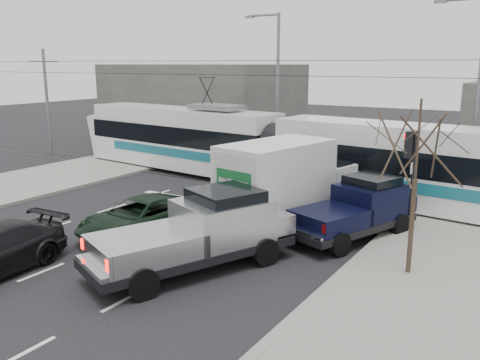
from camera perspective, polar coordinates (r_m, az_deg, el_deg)
The scene contains 14 objects.
ground at distance 17.10m, azimuth -9.77°, elevation -8.01°, with size 120.00×120.00×0.00m, color black.
sidewalk_right at distance 13.32m, azimuth 21.56°, elevation -14.73°, with size 6.00×60.00×0.15m, color gray.
rails at distance 25.05m, azimuth 5.66°, elevation -1.10°, with size 60.00×1.60×0.03m, color #33302D.
building_left at distance 42.02m, azimuth -4.08°, elevation 8.73°, with size 14.00×10.00×6.00m, color slate.
bare_tree at distance 14.80m, azimuth 19.32°, elevation 3.40°, with size 2.40×2.40×5.00m.
traffic_signal at distance 19.06m, azimuth 18.58°, elevation 2.23°, with size 0.44×0.44×3.60m.
street_lamp_near at distance 26.02m, azimuth 24.88°, elevation 9.68°, with size 2.38×0.25×9.00m.
street_lamp_far at distance 31.58m, azimuth 3.95°, elevation 11.19°, with size 2.38×0.25×9.00m.
catenary at distance 24.40m, azimuth 5.86°, elevation 7.75°, with size 60.00×0.20×7.00m.
tram at distance 25.29m, azimuth 4.43°, elevation 3.41°, with size 26.24×5.04×5.33m.
silver_pickup at distance 15.39m, azimuth -4.20°, elevation -5.70°, with size 4.45×6.71×2.32m.
box_truck at distance 19.13m, azimuth 5.14°, elevation -0.52°, with size 3.48×6.88×3.29m.
navy_pickup at distance 18.47m, azimuth 13.17°, elevation -3.13°, with size 3.45×5.40×2.14m.
green_car at distance 18.68m, azimuth -11.10°, elevation -4.07°, with size 2.23×4.84×1.35m, color black.
Camera 1 is at (10.83, -11.76, 6.06)m, focal length 38.00 mm.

